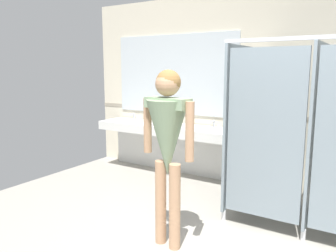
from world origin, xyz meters
TOP-DOWN VIEW (x-y plane):
  - wall_back at (0.00, 2.51)m, footprint 7.35×0.12m
  - wall_back_tile_band at (0.00, 2.45)m, footprint 7.35×0.01m
  - vanity_counter at (-2.10, 2.22)m, footprint 2.34×0.59m
  - mirror_panel at (-2.10, 2.44)m, footprint 2.24×0.02m
  - person_standing at (-0.83, 0.23)m, footprint 0.59×0.45m
  - handbag at (-2.03, 1.99)m, footprint 0.26×0.14m
  - soap_dispenser at (-2.27, 2.31)m, footprint 0.07×0.07m

SIDE VIEW (x-z plane):
  - vanity_counter at x=-2.10m, z-range 0.15..1.09m
  - soap_dispenser at x=-2.27m, z-range 0.82..1.02m
  - handbag at x=-2.03m, z-range 0.77..1.09m
  - wall_back_tile_band at x=0.00m, z-range 1.02..1.08m
  - person_standing at x=-0.83m, z-range 0.24..1.96m
  - wall_back at x=0.00m, z-range 0.00..2.84m
  - mirror_panel at x=-2.10m, z-range 0.98..2.28m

